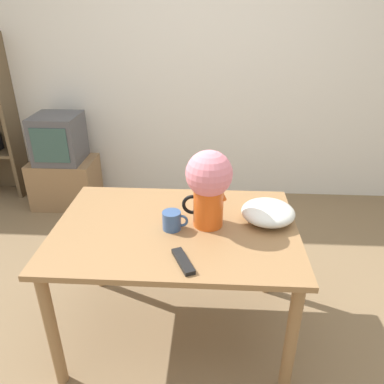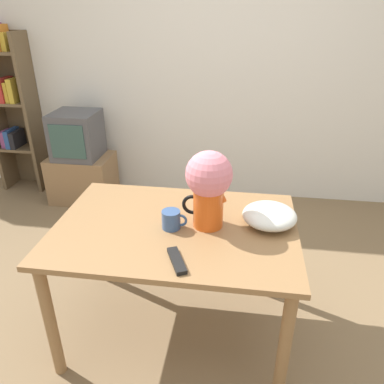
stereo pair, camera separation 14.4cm
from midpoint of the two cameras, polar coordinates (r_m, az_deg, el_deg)
The scene contains 9 objects.
ground_plane at distance 2.44m, azimuth -1.03°, elevation -19.78°, with size 12.00×12.00×0.00m, color #7F6647.
wall_back at distance 3.61m, azimuth 1.15°, elevation 19.12°, with size 8.00×0.05×2.60m.
table at distance 2.02m, azimuth -4.52°, elevation -7.69°, with size 1.26×0.88×0.73m.
flower_vase at distance 1.86m, azimuth 0.36°, elevation 1.34°, with size 0.25×0.24×0.41m.
coffee_mug at distance 1.92m, azimuth -5.17°, elevation -4.40°, with size 0.13×0.10×0.10m.
white_bowl at distance 2.01m, azimuth 9.50°, elevation -3.10°, with size 0.28×0.28×0.10m.
remote_control at distance 1.70m, azimuth -3.83°, elevation -10.53°, with size 0.12×0.19×0.02m.
tv_stand at distance 3.86m, azimuth -19.68°, elevation 1.42°, with size 0.59×0.42×0.46m.
tv_set at distance 3.70m, azimuth -20.74°, elevation 7.64°, with size 0.41×0.42×0.43m.
Camera 1 is at (0.07, -1.69, 1.77)m, focal length 35.00 mm.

